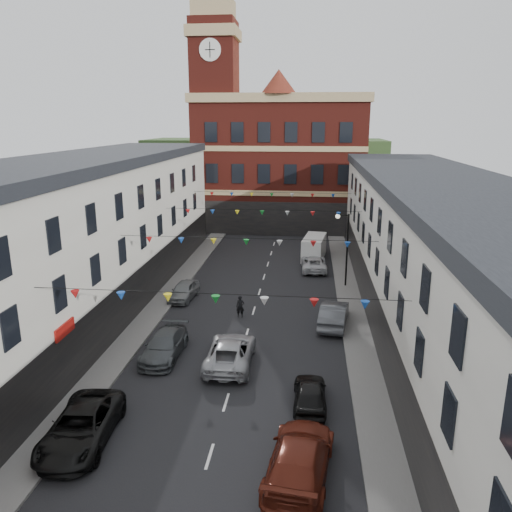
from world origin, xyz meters
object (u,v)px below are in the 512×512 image
at_px(car_right_c, 300,459).
at_px(white_van, 314,247).
at_px(car_left_c, 81,427).
at_px(car_left_d, 164,346).
at_px(pedestrian, 240,307).
at_px(moving_car, 230,352).
at_px(car_right_d, 310,394).
at_px(street_lamp, 344,240).
at_px(car_right_e, 334,314).
at_px(car_right_f, 314,263).
at_px(car_left_e, 184,291).

relative_size(car_right_c, white_van, 1.14).
distance_m(car_left_c, car_right_c, 9.15).
distance_m(car_left_d, pedestrian, 7.25).
bearing_deg(white_van, moving_car, -93.72).
xyz_separation_m(car_right_d, moving_car, (-4.37, 3.75, 0.09)).
xyz_separation_m(street_lamp, car_right_e, (-1.05, -8.05, -3.12)).
xyz_separation_m(car_right_e, car_right_f, (-1.23, 12.48, -0.13)).
relative_size(car_right_d, moving_car, 0.72).
relative_size(car_left_c, car_right_f, 1.13).
height_order(car_right_e, moving_car, car_right_e).
bearing_deg(street_lamp, car_right_d, -98.19).
bearing_deg(car_right_f, street_lamp, 114.76).
bearing_deg(car_right_d, car_left_c, 21.21).
bearing_deg(car_left_e, car_right_f, 46.92).
bearing_deg(car_right_f, car_left_d, 62.28).
relative_size(car_left_e, pedestrian, 2.55).
height_order(car_left_c, moving_car, moving_car).
distance_m(street_lamp, car_left_d, 17.70).
bearing_deg(car_left_d, car_left_e, 98.51).
xyz_separation_m(car_left_d, car_right_c, (7.86, -9.17, 0.11)).
xyz_separation_m(street_lamp, car_left_d, (-10.81, -13.64, -3.21)).
bearing_deg(pedestrian, street_lamp, 41.32).
distance_m(car_right_c, car_right_f, 27.26).
relative_size(car_left_d, car_right_e, 1.01).
bearing_deg(car_right_c, car_left_c, -0.03).
distance_m(car_left_c, car_right_e, 17.47).
bearing_deg(car_right_e, car_right_c, 90.52).
height_order(car_right_d, car_right_e, car_right_e).
distance_m(car_right_d, white_van, 26.53).
xyz_separation_m(car_right_d, white_van, (0.32, 26.53, 0.42)).
height_order(car_right_d, white_van, white_van).
xyz_separation_m(car_right_f, pedestrian, (-5.06, -11.71, 0.11)).
relative_size(car_left_c, car_left_d, 1.11).
relative_size(car_right_f, moving_car, 0.88).
bearing_deg(car_right_d, white_van, -91.28).
relative_size(street_lamp, car_right_d, 1.57).
relative_size(street_lamp, car_right_f, 1.28).
bearing_deg(street_lamp, pedestrian, -135.20).
relative_size(car_right_e, pedestrian, 3.09).
bearing_deg(car_left_d, car_right_c, -48.30).
relative_size(car_left_c, car_left_e, 1.36).
bearing_deg(car_right_e, car_left_c, 58.96).
relative_size(car_right_c, pedestrian, 3.61).
relative_size(car_left_e, white_van, 0.81).
bearing_deg(white_van, car_right_c, -83.35).
xyz_separation_m(street_lamp, car_right_c, (-2.95, -22.82, -3.10)).
relative_size(car_left_c, car_right_c, 0.96).
distance_m(car_right_c, car_right_d, 4.96).
bearing_deg(car_right_d, pedestrian, -66.35).
bearing_deg(moving_car, white_van, -102.40).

